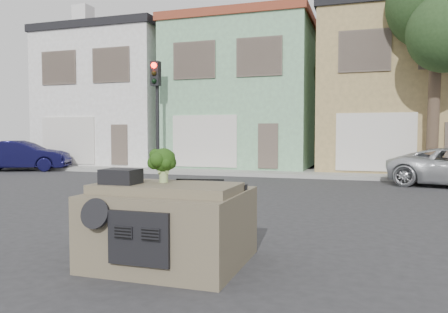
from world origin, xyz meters
The scene contains 12 objects.
ground_plane centered at (0.00, 0.00, 0.00)m, with size 120.00×120.00×0.00m, color #303033.
sidewalk centered at (0.00, 10.50, 0.07)m, with size 40.00×3.00×0.15m, color gray.
townhouse_white centered at (-11.00, 14.50, 3.77)m, with size 7.20×8.20×7.55m, color silver.
townhouse_mint centered at (-3.50, 14.50, 3.77)m, with size 7.20×8.20×7.55m, color #80B58A.
townhouse_tan centered at (4.00, 14.50, 3.77)m, with size 7.20×8.20×7.55m, color tan.
navy_sedan centered at (-13.29, 8.58, 0.00)m, with size 1.54×4.42×1.46m, color black.
traffic_signal centered at (-6.50, 9.50, 2.55)m, with size 0.40×0.40×5.10m, color black.
tree_near centered at (5.00, 9.80, 4.25)m, with size 4.40×4.00×8.50m, color #253E1D.
car_dashboard centered at (0.00, -3.00, 0.56)m, with size 2.00×1.80×1.12m, color brown.
instrument_hump centered at (-0.58, -3.35, 1.22)m, with size 0.48×0.38×0.20m, color black.
wiper_arm centered at (0.28, -2.62, 1.13)m, with size 0.70×0.03×0.02m, color black.
broccoli centered at (-0.11, -3.02, 1.36)m, with size 0.40×0.40×0.49m, color #1A350D.
Camera 1 is at (2.54, -8.48, 1.79)m, focal length 35.00 mm.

